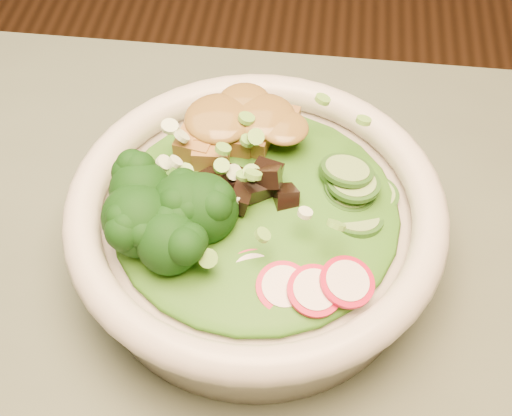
# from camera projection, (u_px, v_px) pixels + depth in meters

# --- Properties ---
(salad_bowl) EXTENTS (0.25, 0.25, 0.07)m
(salad_bowl) POSITION_uv_depth(u_px,v_px,m) (256.00, 225.00, 0.49)
(salad_bowl) COLOR silver
(salad_bowl) RESTS_ON dining_table
(lettuce_bed) EXTENTS (0.19, 0.19, 0.02)m
(lettuce_bed) POSITION_uv_depth(u_px,v_px,m) (256.00, 207.00, 0.47)
(lettuce_bed) COLOR #205812
(lettuce_bed) RESTS_ON salad_bowl
(broccoli_florets) EXTENTS (0.09, 0.09, 0.04)m
(broccoli_florets) POSITION_uv_depth(u_px,v_px,m) (166.00, 212.00, 0.45)
(broccoli_florets) COLOR black
(broccoli_florets) RESTS_ON salad_bowl
(radish_slices) EXTENTS (0.11, 0.07, 0.02)m
(radish_slices) POSITION_uv_depth(u_px,v_px,m) (284.00, 281.00, 0.43)
(radish_slices) COLOR #B60E2E
(radish_slices) RESTS_ON salad_bowl
(cucumber_slices) EXTENTS (0.08, 0.08, 0.03)m
(cucumber_slices) POSITION_uv_depth(u_px,v_px,m) (347.00, 182.00, 0.47)
(cucumber_slices) COLOR #7AA95D
(cucumber_slices) RESTS_ON salad_bowl
(mushroom_heap) EXTENTS (0.08, 0.08, 0.04)m
(mushroom_heap) POSITION_uv_depth(u_px,v_px,m) (252.00, 182.00, 0.47)
(mushroom_heap) COLOR black
(mushroom_heap) RESTS_ON salad_bowl
(tofu_cubes) EXTENTS (0.10, 0.08, 0.03)m
(tofu_cubes) POSITION_uv_depth(u_px,v_px,m) (239.00, 132.00, 0.50)
(tofu_cubes) COLOR brown
(tofu_cubes) RESTS_ON salad_bowl
(peanut_sauce) EXTENTS (0.07, 0.05, 0.02)m
(peanut_sauce) POSITION_uv_depth(u_px,v_px,m) (238.00, 120.00, 0.49)
(peanut_sauce) COLOR brown
(peanut_sauce) RESTS_ON tofu_cubes
(scallion_garnish) EXTENTS (0.18, 0.18, 0.02)m
(scallion_garnish) POSITION_uv_depth(u_px,v_px,m) (256.00, 185.00, 0.45)
(scallion_garnish) COLOR #6BB43F
(scallion_garnish) RESTS_ON salad_bowl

